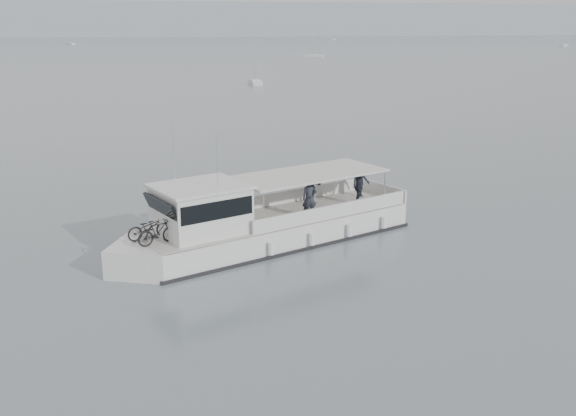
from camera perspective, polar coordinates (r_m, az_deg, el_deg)
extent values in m
plane|color=slate|center=(29.95, 2.64, -3.16)|extent=(1400.00, 1400.00, 0.00)
cube|color=#939EA8|center=(587.17, -13.60, 15.98)|extent=(1400.00, 90.00, 28.00)
cube|color=silver|center=(30.04, -0.93, -2.09)|extent=(13.58, 8.05, 1.43)
cube|color=silver|center=(27.10, -12.59, -4.53)|extent=(3.34, 3.34, 1.43)
cube|color=beige|center=(29.82, -0.93, -0.78)|extent=(13.58, 8.05, 0.07)
cube|color=black|center=(30.18, -0.92, -2.88)|extent=(13.84, 8.26, 0.20)
cube|color=silver|center=(32.16, 0.29, 1.08)|extent=(8.25, 3.28, 0.66)
cube|color=silver|center=(29.56, 4.09, -0.31)|extent=(8.25, 3.28, 0.66)
cube|color=silver|center=(33.71, 8.32, 1.61)|extent=(1.37, 3.32, 0.66)
cube|color=silver|center=(27.61, -7.76, -0.17)|extent=(4.36, 4.04, 1.98)
cube|color=black|center=(26.86, -11.00, -0.41)|extent=(1.57, 2.79, 1.27)
cube|color=black|center=(27.52, -7.79, 0.49)|extent=(4.17, 4.00, 0.77)
cube|color=silver|center=(27.34, -7.84, 1.93)|extent=(4.64, 4.33, 0.11)
cube|color=silver|center=(30.35, 1.81, 3.05)|extent=(8.17, 5.78, 0.09)
cylinder|color=silver|center=(27.40, -2.18, -0.34)|extent=(0.09, 0.09, 1.82)
cylinder|color=silver|center=(29.94, -5.39, 1.02)|extent=(0.09, 0.09, 1.82)
cylinder|color=silver|center=(31.64, 8.59, 1.73)|extent=(0.09, 0.09, 1.82)
cylinder|color=silver|center=(33.86, 5.01, 2.79)|extent=(0.09, 0.09, 1.82)
cylinder|color=silver|center=(27.62, -10.13, 5.02)|extent=(0.04, 0.04, 2.86)
cylinder|color=silver|center=(26.61, -6.33, 4.27)|extent=(0.04, 0.04, 2.42)
cylinder|color=white|center=(27.63, -1.51, -3.61)|extent=(0.34, 0.34, 0.55)
cylinder|color=white|center=(28.83, 2.14, -2.77)|extent=(0.34, 0.34, 0.55)
cylinder|color=white|center=(30.15, 5.48, -1.98)|extent=(0.34, 0.34, 0.55)
cylinder|color=white|center=(31.56, 8.53, -1.26)|extent=(0.34, 0.34, 0.55)
imported|color=black|center=(27.26, -12.25, -1.70)|extent=(2.00, 1.30, 0.99)
imported|color=black|center=(26.47, -11.51, -2.12)|extent=(1.80, 1.09, 1.05)
imported|color=#2A2C38|center=(29.41, 1.92, 0.84)|extent=(0.68, 0.45, 1.85)
imported|color=#2A2C38|center=(31.67, 2.24, 1.94)|extent=(1.07, 0.94, 1.85)
imported|color=#2A2C38|center=(31.68, 6.34, 1.86)|extent=(0.84, 1.17, 1.85)
imported|color=#2A2C38|center=(33.19, 6.52, 2.51)|extent=(1.38, 1.18, 1.85)
cube|color=silver|center=(206.84, 2.30, 13.35)|extent=(6.34, 5.09, 0.75)
cube|color=silver|center=(206.83, 2.30, 13.44)|extent=(2.79, 2.66, 0.45)
cylinder|color=silver|center=(206.70, 2.31, 14.38)|extent=(0.08, 0.08, 6.88)
cube|color=silver|center=(437.81, 4.06, 14.71)|extent=(3.97, 4.66, 0.75)
cube|color=silver|center=(437.80, 4.06, 14.76)|extent=(2.02, 2.10, 0.45)
cube|color=silver|center=(354.26, -18.77, 13.64)|extent=(5.32, 6.64, 0.75)
cube|color=silver|center=(354.25, -18.78, 13.69)|extent=(2.79, 2.92, 0.45)
cylinder|color=silver|center=(354.18, -18.83, 14.27)|extent=(0.08, 0.08, 7.21)
cube|color=silver|center=(111.28, -2.91, 11.07)|extent=(1.76, 5.19, 0.75)
cube|color=silver|center=(111.25, -2.92, 11.24)|extent=(1.48, 1.84, 0.45)
cylinder|color=silver|center=(111.05, -2.94, 12.68)|extent=(0.08, 0.08, 5.67)
cube|color=silver|center=(339.66, 23.30, 13.14)|extent=(6.50, 5.50, 0.75)
cube|color=silver|center=(339.65, 23.31, 13.19)|extent=(2.91, 2.81, 0.45)
cylinder|color=silver|center=(339.58, 23.37, 13.79)|extent=(0.08, 0.08, 7.16)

